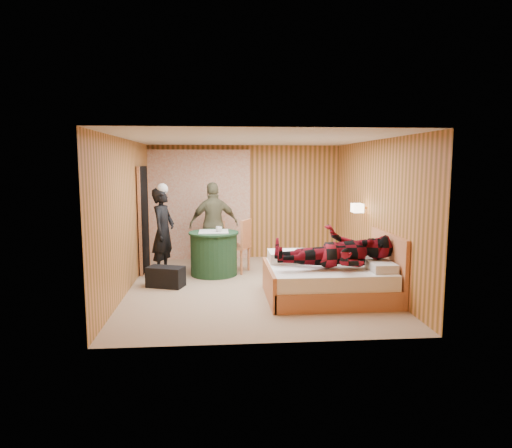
{
  "coord_description": "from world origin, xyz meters",
  "views": [
    {
      "loc": [
        -0.6,
        -7.6,
        2.09
      ],
      "look_at": [
        0.06,
        0.27,
        1.05
      ],
      "focal_mm": 32.0,
      "sensor_mm": 36.0,
      "label": 1
    }
  ],
  "objects": [
    {
      "name": "wall_back",
      "position": [
        0.0,
        2.5,
        1.25
      ],
      "size": [
        4.2,
        0.02,
        2.5
      ],
      "primitive_type": "cube",
      "color": "#CD814E",
      "rests_on": "floor"
    },
    {
      "name": "wall_lamp",
      "position": [
        1.92,
        0.45,
        1.3
      ],
      "size": [
        0.26,
        0.24,
        0.16
      ],
      "color": "gold",
      "rests_on": "wall_right"
    },
    {
      "name": "wall_right",
      "position": [
        2.1,
        0.0,
        1.25
      ],
      "size": [
        0.02,
        5.0,
        2.5
      ],
      "primitive_type": "cube",
      "color": "#CD814E",
      "rests_on": "floor"
    },
    {
      "name": "doorway",
      "position": [
        -2.06,
        1.4,
        1.02
      ],
      "size": [
        0.06,
        0.9,
        2.05
      ],
      "primitive_type": "cube",
      "color": "black",
      "rests_on": "floor"
    },
    {
      "name": "man_on_bed",
      "position": [
        1.15,
        -0.97,
        0.94
      ],
      "size": [
        0.86,
        0.67,
        1.77
      ],
      "primitive_type": "imported",
      "rotation": [
        0.0,
        1.57,
        0.0
      ],
      "color": "maroon",
      "rests_on": "bed"
    },
    {
      "name": "woman_standing",
      "position": [
        -1.63,
        0.97,
        0.83
      ],
      "size": [
        0.56,
        0.7,
        1.66
      ],
      "primitive_type": "imported",
      "rotation": [
        0.0,
        0.0,
        1.27
      ],
      "color": "black",
      "rests_on": "floor"
    },
    {
      "name": "sneaker_left",
      "position": [
        -0.82,
        0.91,
        0.07
      ],
      "size": [
        0.32,
        0.18,
        0.13
      ],
      "primitive_type": "cube",
      "rotation": [
        0.0,
        0.0,
        -0.21
      ],
      "color": "silver",
      "rests_on": "floor"
    },
    {
      "name": "ceiling",
      "position": [
        0.0,
        0.0,
        2.5
      ],
      "size": [
        4.2,
        5.0,
        0.01
      ],
      "primitive_type": "cube",
      "color": "silver",
      "rests_on": "wall_back"
    },
    {
      "name": "book_upper",
      "position": [
        1.88,
        0.12,
        0.55
      ],
      "size": [
        0.2,
        0.25,
        0.02
      ],
      "primitive_type": "imported",
      "rotation": [
        0.0,
        0.0,
        -0.16
      ],
      "color": "silver",
      "rests_on": "nightstand"
    },
    {
      "name": "book_lower",
      "position": [
        1.88,
        0.12,
        0.53
      ],
      "size": [
        0.2,
        0.25,
        0.02
      ],
      "primitive_type": "imported",
      "rotation": [
        0.0,
        0.0,
        -0.15
      ],
      "color": "silver",
      "rests_on": "nightstand"
    },
    {
      "name": "curtain",
      "position": [
        -1.0,
        2.43,
        1.2
      ],
      "size": [
        2.2,
        0.08,
        2.4
      ],
      "primitive_type": "cube",
      "color": "silver",
      "rests_on": "floor"
    },
    {
      "name": "sneaker_right",
      "position": [
        -0.45,
        0.81,
        0.05
      ],
      "size": [
        0.25,
        0.11,
        0.11
      ],
      "primitive_type": "cube",
      "rotation": [
        0.0,
        0.0,
        -0.06
      ],
      "color": "silver",
      "rests_on": "floor"
    },
    {
      "name": "round_table",
      "position": [
        -0.69,
        0.91,
        0.42
      ],
      "size": [
        0.94,
        0.94,
        0.84
      ],
      "color": "#21482B",
      "rests_on": "floor"
    },
    {
      "name": "cup_nightstand",
      "position": [
        1.88,
        0.3,
        0.57
      ],
      "size": [
        0.11,
        0.11,
        0.09
      ],
      "primitive_type": "imported",
      "rotation": [
        0.0,
        0.0,
        0.08
      ],
      "color": "silver",
      "rests_on": "nightstand"
    },
    {
      "name": "bed",
      "position": [
        1.13,
        -0.74,
        0.3
      ],
      "size": [
        1.94,
        1.48,
        1.02
      ],
      "color": "#DF8A5B",
      "rests_on": "floor"
    },
    {
      "name": "cup_table",
      "position": [
        -0.59,
        0.86,
        0.88
      ],
      "size": [
        0.14,
        0.14,
        0.1
      ],
      "primitive_type": "imported",
      "rotation": [
        0.0,
        0.0,
        0.18
      ],
      "color": "silver",
      "rests_on": "round_table"
    },
    {
      "name": "man_at_table",
      "position": [
        -0.69,
        1.7,
        0.86
      ],
      "size": [
        1.08,
        0.62,
        1.72
      ],
      "primitive_type": "imported",
      "rotation": [
        0.0,
        0.0,
        3.35
      ],
      "color": "brown",
      "rests_on": "floor"
    },
    {
      "name": "chair_far",
      "position": [
        -0.68,
        1.65,
        0.54
      ],
      "size": [
        0.46,
        0.46,
        0.93
      ],
      "rotation": [
        0.0,
        0.0,
        -0.1
      ],
      "color": "#DF8A5B",
      "rests_on": "floor"
    },
    {
      "name": "wall_left",
      "position": [
        -2.1,
        0.0,
        1.25
      ],
      "size": [
        0.02,
        5.0,
        2.5
      ],
      "primitive_type": "cube",
      "color": "#CD814E",
      "rests_on": "floor"
    },
    {
      "name": "duffel_bag",
      "position": [
        -1.51,
        0.12,
        0.17
      ],
      "size": [
        0.69,
        0.51,
        0.35
      ],
      "primitive_type": "cube",
      "rotation": [
        0.0,
        0.0,
        -0.34
      ],
      "color": "black",
      "rests_on": "floor"
    },
    {
      "name": "nightstand",
      "position": [
        1.88,
        0.17,
        0.27
      ],
      "size": [
        0.4,
        0.54,
        0.52
      ],
      "color": "#DF8A5B",
      "rests_on": "floor"
    },
    {
      "name": "floor",
      "position": [
        0.0,
        0.0,
        0.0
      ],
      "size": [
        4.2,
        5.0,
        0.01
      ],
      "primitive_type": "cube",
      "color": "#9D8567",
      "rests_on": "ground"
    },
    {
      "name": "chair_near",
      "position": [
        -0.18,
        1.08,
        0.6
      ],
      "size": [
        0.62,
        0.62,
        1.04
      ],
      "rotation": [
        0.0,
        0.0,
        -2.01
      ],
      "color": "#DF8A5B",
      "rests_on": "floor"
    }
  ]
}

